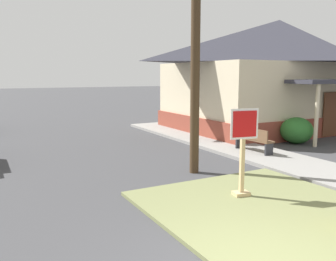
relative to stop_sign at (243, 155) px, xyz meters
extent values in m
cube|color=olive|center=(-0.07, -0.77, -0.99)|extent=(4.55, 4.62, 0.08)
cube|color=gray|center=(3.41, 3.53, -0.97)|extent=(2.20, 17.20, 0.12)
cube|color=tan|center=(0.00, 0.02, 0.03)|extent=(0.11, 0.11, 1.94)
cube|color=tan|center=(0.00, 0.02, -0.91)|extent=(0.41, 0.34, 0.08)
cube|color=white|center=(-0.01, -0.03, 0.71)|extent=(0.67, 0.14, 0.68)
cube|color=red|center=(-0.01, -0.05, 0.71)|extent=(0.57, 0.12, 0.58)
cylinder|color=black|center=(-1.30, 0.30, -1.02)|extent=(0.70, 0.70, 0.02)
cube|color=brown|center=(3.39, 3.40, -0.47)|extent=(0.49, 1.61, 0.06)
cube|color=brown|center=(3.21, 3.39, -0.25)|extent=(0.14, 1.59, 0.38)
cube|color=#2D2D33|center=(3.43, 2.69, -0.70)|extent=(0.36, 0.08, 0.41)
cube|color=#2D2D33|center=(3.35, 4.11, -0.70)|extent=(0.36, 0.08, 0.41)
cube|color=brown|center=(8.95, 7.94, -0.58)|extent=(10.76, 6.68, 0.90)
cube|color=beige|center=(8.95, 7.94, 1.12)|extent=(10.54, 6.54, 2.50)
pyramid|color=#33333D|center=(8.95, 7.94, 3.49)|extent=(11.30, 7.01, 2.23)
cylinder|color=beige|center=(6.53, 3.35, 0.25)|extent=(0.16, 0.16, 2.55)
cube|color=brown|center=(8.95, 4.58, 0.02)|extent=(0.90, 0.06, 2.00)
ellipsoid|color=#2F712D|center=(6.42, 4.19, -0.48)|extent=(1.32, 1.32, 1.09)
camera|label=1|loc=(-5.24, -6.12, 1.78)|focal=38.28mm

